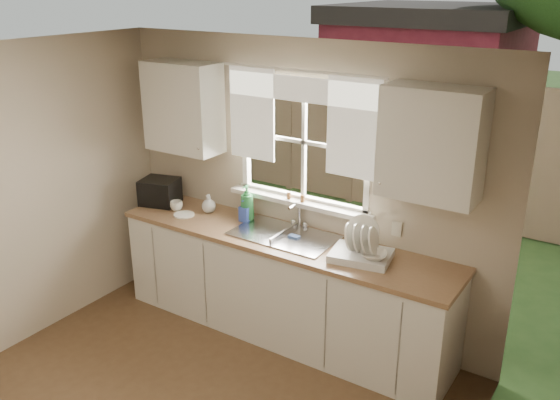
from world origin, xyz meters
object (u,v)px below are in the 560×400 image
Objects in this scene: dish_rack at (361,250)px; black_appliance at (160,191)px; soap_bottle_a at (247,203)px; cup at (176,206)px.

dish_rack is 2.13m from black_appliance.
soap_bottle_a is at bearing 172.80° from dish_rack.
black_appliance is (-0.25, 0.05, 0.08)m from cup.
black_appliance is (-2.13, 0.03, 0.05)m from dish_rack.
dish_rack is 1.52× the size of black_appliance.
cup is 0.27m from black_appliance.
dish_rack reaches higher than cup.
soap_bottle_a is 0.99× the size of black_appliance.
soap_bottle_a is 2.81× the size of cup.
cup is at bearing -28.14° from black_appliance.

